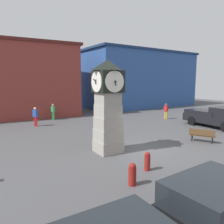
{
  "coord_description": "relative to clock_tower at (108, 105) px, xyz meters",
  "views": [
    {
      "loc": [
        -8.11,
        -9.49,
        4.03
      ],
      "look_at": [
        -0.77,
        2.38,
        2.07
      ],
      "focal_mm": 35.0,
      "sensor_mm": 36.0,
      "label": 1
    }
  ],
  "objects": [
    {
      "name": "pedestrian_crossing_lot",
      "position": [
        0.51,
        12.19,
        -1.75
      ],
      "size": [
        0.38,
        0.46,
        1.7
      ],
      "color": "#338C4C",
      "rests_on": "ground_plane"
    },
    {
      "name": "clock_tower",
      "position": [
        0.0,
        0.0,
        0.0
      ],
      "size": [
        1.86,
        1.83,
        5.21
      ],
      "color": "#9C978D",
      "rests_on": "ground_plane"
    },
    {
      "name": "bench",
      "position": [
        6.38,
        -1.54,
        -2.2
      ],
      "size": [
        1.2,
        1.67,
        0.9
      ],
      "color": "brown",
      "rests_on": "ground_plane"
    },
    {
      "name": "pedestrian_by_cars",
      "position": [
        10.98,
        6.28,
        -1.76
      ],
      "size": [
        0.26,
        0.41,
        1.69
      ],
      "color": "gold",
      "rests_on": "ground_plane"
    },
    {
      "name": "pedestrian_near_bench",
      "position": [
        -1.86,
        9.73,
        -1.72
      ],
      "size": [
        0.42,
        0.47,
        1.74
      ],
      "color": "red",
      "rests_on": "ground_plane"
    },
    {
      "name": "pickup_truck",
      "position": [
        11.54,
        0.92,
        -1.79
      ],
      "size": [
        2.22,
        5.48,
        1.85
      ],
      "color": "black",
      "rests_on": "ground_plane"
    },
    {
      "name": "storefront_low_left",
      "position": [
        16.5,
        19.41,
        1.66
      ],
      "size": [
        18.9,
        12.37,
        8.74
      ],
      "color": "#2D5193",
      "rests_on": "ground_plane"
    },
    {
      "name": "ground_plane",
      "position": [
        1.92,
        -0.96,
        -2.72
      ],
      "size": [
        72.68,
        72.68,
        0.0
      ],
      "primitive_type": "plane",
      "color": "#4C4C4F"
    },
    {
      "name": "bollard_near_tower",
      "position": [
        -1.27,
        -4.0,
        -2.26
      ],
      "size": [
        0.31,
        0.31,
        0.9
      ],
      "color": "maroon",
      "rests_on": "ground_plane"
    },
    {
      "name": "car_near_tower",
      "position": [
        -1.21,
        -7.48,
        -1.89
      ],
      "size": [
        4.47,
        2.09,
        1.65
      ],
      "color": "black",
      "rests_on": "ground_plane"
    },
    {
      "name": "bollard_mid_row",
      "position": [
        0.18,
        -3.21,
        -2.28
      ],
      "size": [
        0.27,
        0.27,
        0.88
      ],
      "color": "maroon",
      "rests_on": "ground_plane"
    }
  ]
}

